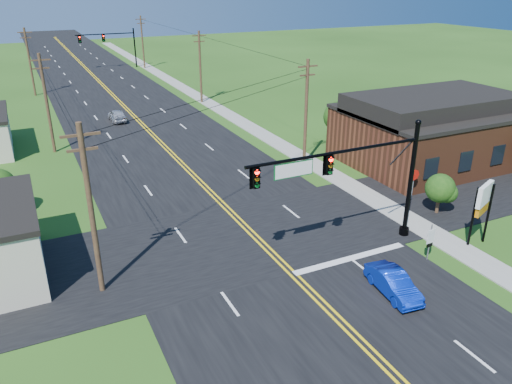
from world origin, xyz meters
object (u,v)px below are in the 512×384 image
route_sign (430,240)px  signal_mast_far (110,42)px  signal_mast_main (351,176)px  blue_car (393,284)px  stop_sign (414,178)px

route_sign → signal_mast_far: bearing=87.3°
signal_mast_main → blue_car: size_ratio=3.05×
signal_mast_far → route_sign: signal_mast_far is taller
stop_sign → signal_mast_far: bearing=96.0°
blue_car → route_sign: (4.04, 1.78, 0.72)m
signal_mast_far → route_sign: 75.17m
blue_car → route_sign: route_sign is taller
signal_mast_main → stop_sign: 10.02m
signal_mast_far → blue_car: (-0.56, -76.79, -3.94)m
blue_car → stop_sign: bearing=50.2°
route_sign → stop_sign: stop_sign is taller
signal_mast_far → route_sign: size_ratio=4.80×
signal_mast_main → blue_car: (-0.46, -4.79, -4.14)m
route_sign → stop_sign: bearing=48.8°
route_sign → stop_sign: size_ratio=0.97×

